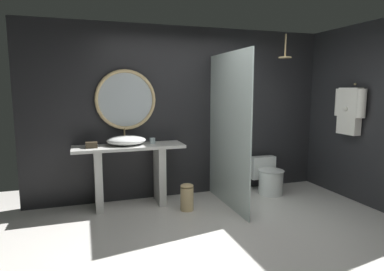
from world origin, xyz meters
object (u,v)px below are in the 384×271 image
Objects in this scene: vessel_sink at (126,140)px; tumbler_cup at (152,141)px; round_wall_mirror at (126,100)px; tissue_box at (91,145)px; hanging_bathrobe at (350,108)px; toilet at (269,178)px; waste_bin at (187,197)px; rain_shower_head at (285,55)px.

vessel_sink reaches higher than tumbler_cup.
round_wall_mirror reaches higher than tumbler_cup.
round_wall_mirror is (-0.35, 0.17, 0.59)m from tumbler_cup.
hanging_bathrobe reaches higher than tissue_box.
waste_bin is at bearing -167.92° from toilet.
rain_shower_head reaches higher than hanging_bathrobe.
tumbler_cup is at bearing 175.21° from toilet.
tumbler_cup is (0.38, 0.01, -0.03)m from vessel_sink.
waste_bin is at bearing 172.76° from hanging_bathrobe.
vessel_sink is 1.46× the size of waste_bin.
vessel_sink is 1.16m from waste_bin.
waste_bin is (0.72, -0.64, -1.32)m from round_wall_mirror.
vessel_sink is 0.63× the size of round_wall_mirror.
tumbler_cup is 0.11× the size of hanging_bathrobe.
hanging_bathrobe reaches higher than tumbler_cup.
tumbler_cup is 0.15× the size of toilet.
hanging_bathrobe is at bearing -33.58° from toilet.
rain_shower_head is (2.92, -0.08, 1.26)m from tissue_box.
hanging_bathrobe is 1.35× the size of toilet.
vessel_sink reaches higher than toilet.
tumbler_cup is at bearing 128.49° from waste_bin.
tumbler_cup is 0.23× the size of rain_shower_head.
rain_shower_head is at bearing -4.51° from tumbler_cup.
tissue_box is at bearing -152.95° from round_wall_mirror.
vessel_sink is 0.59m from round_wall_mirror.
hanging_bathrobe is at bearing -16.88° from round_wall_mirror.
rain_shower_head is (2.41, -0.34, 0.67)m from round_wall_mirror.
hanging_bathrobe is (3.17, -0.77, 0.43)m from vessel_sink.
rain_shower_head is at bearing -3.59° from vessel_sink.
tumbler_cup is 1.98m from toilet.
toilet is 1.51m from waste_bin.
round_wall_mirror is at bearing 163.12° from hanging_bathrobe.
hanging_bathrobe is 2.01× the size of waste_bin.
round_wall_mirror is 2.56m from toilet.
waste_bin is (0.38, -0.47, -0.73)m from tumbler_cup.
tumbler_cup is 2.43m from rain_shower_head.
toilet is (2.70, -0.07, -0.67)m from tissue_box.
rain_shower_head is 0.96× the size of waste_bin.
round_wall_mirror reaches higher than hanging_bathrobe.
rain_shower_head reaches higher than round_wall_mirror.
round_wall_mirror is 1.15× the size of hanging_bathrobe.
round_wall_mirror is 2.32× the size of waste_bin.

